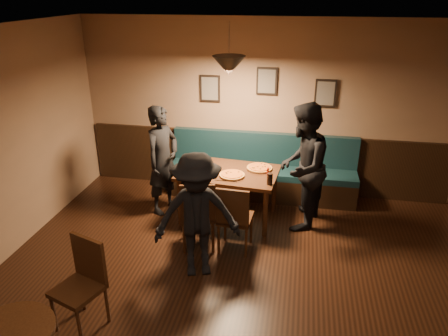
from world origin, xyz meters
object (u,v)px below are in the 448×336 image
(booth_bench, at_px, (262,168))
(chair_near_left, at_px, (198,212))
(chair_near_right, at_px, (235,217))
(diner_left, at_px, (163,160))
(dining_table, at_px, (228,195))
(tabasco_bottle, at_px, (268,171))
(soda_glass, at_px, (270,179))
(diner_front, at_px, (197,216))
(diner_right, at_px, (302,167))
(cafe_chair_far, at_px, (77,288))

(booth_bench, bearing_deg, chair_near_left, -112.79)
(chair_near_right, relative_size, diner_left, 0.57)
(dining_table, bearing_deg, tabasco_bottle, 1.47)
(booth_bench, distance_m, soda_glass, 1.18)
(chair_near_left, bearing_deg, diner_front, -90.30)
(diner_right, bearing_deg, tabasco_bottle, -74.16)
(soda_glass, bearing_deg, chair_near_right, -130.08)
(diner_front, bearing_deg, diner_left, 102.86)
(booth_bench, height_order, dining_table, booth_bench)
(diner_right, height_order, tabasco_bottle, diner_right)
(booth_bench, distance_m, chair_near_left, 1.72)
(chair_near_right, distance_m, tabasco_bottle, 0.89)
(diner_left, bearing_deg, booth_bench, -38.61)
(dining_table, distance_m, tabasco_bottle, 0.72)
(booth_bench, height_order, soda_glass, booth_bench)
(dining_table, bearing_deg, diner_left, -177.90)
(diner_front, distance_m, tabasco_bottle, 1.50)
(booth_bench, xyz_separation_m, chair_near_right, (-0.18, -1.58, -0.03))
(diner_left, relative_size, diner_front, 1.07)
(diner_front, bearing_deg, diner_right, 30.76)
(soda_glass, bearing_deg, diner_left, 166.86)
(booth_bench, height_order, chair_near_left, booth_bench)
(dining_table, bearing_deg, soda_glass, -22.84)
(tabasco_bottle, bearing_deg, chair_near_right, -114.07)
(chair_near_left, bearing_deg, booth_bench, 53.85)
(diner_left, xyz_separation_m, diner_right, (2.03, -0.06, 0.08))
(chair_near_left, height_order, chair_near_right, chair_near_left)
(diner_front, bearing_deg, dining_table, 66.09)
(diner_right, relative_size, tabasco_bottle, 13.85)
(diner_front, relative_size, soda_glass, 9.64)
(booth_bench, relative_size, soda_glass, 18.75)
(diner_left, xyz_separation_m, cafe_chair_far, (-0.07, -2.51, -0.35))
(chair_near_right, bearing_deg, booth_bench, 86.81)
(booth_bench, xyz_separation_m, diner_front, (-0.54, -2.16, 0.27))
(soda_glass, bearing_deg, chair_near_left, -151.63)
(chair_near_left, distance_m, diner_front, 0.65)
(diner_left, relative_size, soda_glass, 10.32)
(cafe_chair_far, bearing_deg, booth_bench, -94.74)
(diner_front, bearing_deg, booth_bench, 57.37)
(dining_table, xyz_separation_m, diner_right, (1.04, -0.01, 0.53))
(dining_table, distance_m, diner_left, 1.10)
(chair_near_right, xyz_separation_m, tabasco_bottle, (0.34, 0.75, 0.34))
(diner_front, bearing_deg, chair_near_right, 39.87)
(chair_near_left, distance_m, chair_near_right, 0.49)
(diner_left, height_order, diner_front, diner_left)
(tabasco_bottle, bearing_deg, cafe_chair_far, -124.00)
(chair_near_right, relative_size, soda_glass, 5.90)
(diner_right, height_order, soda_glass, diner_right)
(chair_near_left, relative_size, tabasco_bottle, 7.52)
(diner_right, bearing_deg, diner_left, -78.66)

